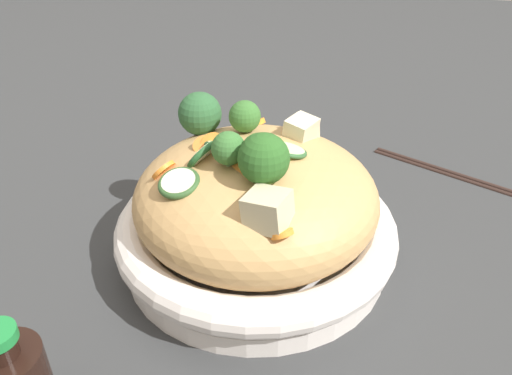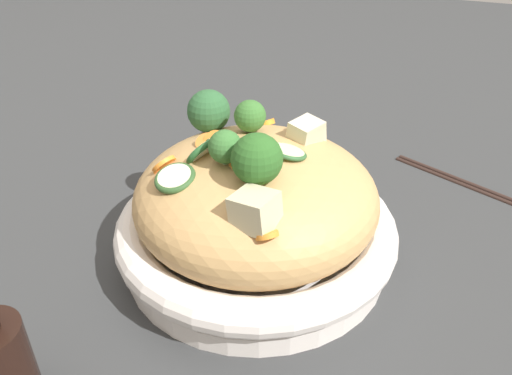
# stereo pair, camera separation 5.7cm
# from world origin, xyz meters

# --- Properties ---
(ground_plane) EXTENTS (3.00, 3.00, 0.00)m
(ground_plane) POSITION_xyz_m (0.00, 0.00, 0.00)
(ground_plane) COLOR #323435
(serving_bowl) EXTENTS (0.32, 0.32, 0.06)m
(serving_bowl) POSITION_xyz_m (0.00, 0.00, 0.03)
(serving_bowl) COLOR white
(serving_bowl) RESTS_ON ground_plane
(noodle_heap) EXTENTS (0.27, 0.27, 0.12)m
(noodle_heap) POSITION_xyz_m (0.00, -0.00, 0.08)
(noodle_heap) COLOR tan
(noodle_heap) RESTS_ON serving_bowl
(broccoli_florets) EXTENTS (0.17, 0.17, 0.08)m
(broccoli_florets) POSITION_xyz_m (0.02, -0.00, 0.16)
(broccoli_florets) COLOR #94AF74
(broccoli_florets) RESTS_ON serving_bowl
(carrot_coins) EXTENTS (0.17, 0.23, 0.04)m
(carrot_coins) POSITION_xyz_m (0.03, 0.01, 0.14)
(carrot_coins) COLOR orange
(carrot_coins) RESTS_ON serving_bowl
(zucchini_slices) EXTENTS (0.15, 0.13, 0.04)m
(zucchini_slices) POSITION_xyz_m (0.03, 0.02, 0.14)
(zucchini_slices) COLOR beige
(zucchini_slices) RESTS_ON serving_bowl
(chicken_chunks) EXTENTS (0.05, 0.20, 0.05)m
(chicken_chunks) POSITION_xyz_m (-0.04, 0.01, 0.14)
(chicken_chunks) COLOR beige
(chicken_chunks) RESTS_ON serving_bowl
(chopsticks_pair) EXTENTS (0.21, 0.10, 0.01)m
(chopsticks_pair) POSITION_xyz_m (-0.22, -0.26, 0.00)
(chopsticks_pair) COLOR black
(chopsticks_pair) RESTS_ON ground_plane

